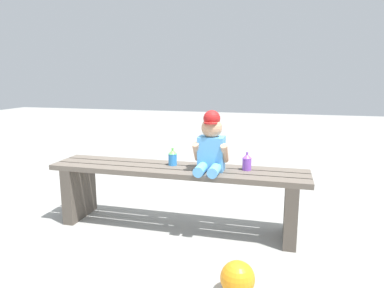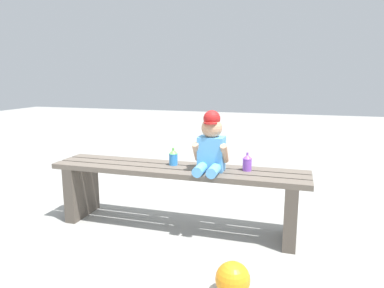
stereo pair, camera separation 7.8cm
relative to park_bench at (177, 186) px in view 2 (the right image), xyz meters
name	(u,v)px [view 2 (the right image)]	position (x,y,z in m)	size (l,w,h in m)	color
ground_plane	(177,227)	(0.00, 0.00, -0.31)	(16.00, 16.00, 0.00)	#999993
park_bench	(177,186)	(0.00, 0.00, 0.00)	(1.79, 0.35, 0.44)	#60564C
child_figure	(211,145)	(0.25, -0.03, 0.31)	(0.23, 0.27, 0.40)	#59A5E5
sippy_cup_left	(173,157)	(-0.04, 0.05, 0.19)	(0.06, 0.06, 0.12)	#338CE5
sippy_cup_right	(247,162)	(0.48, 0.05, 0.19)	(0.06, 0.06, 0.12)	#8C4CCC
toy_ball	(233,279)	(0.52, -0.68, -0.22)	(0.17, 0.17, 0.17)	orange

